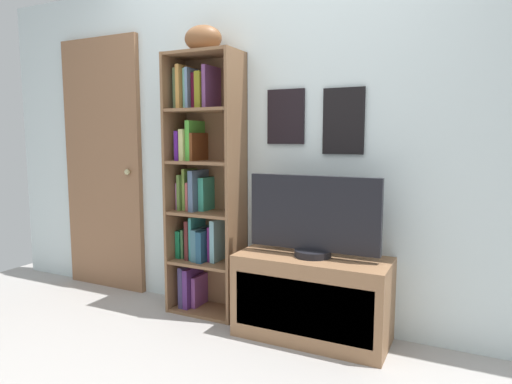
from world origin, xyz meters
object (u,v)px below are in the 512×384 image
object	(u,v)px
television	(313,217)
door	(103,166)
bookshelf	(201,187)
football	(203,39)
tv_stand	(312,297)

from	to	relation	value
television	door	world-z (taller)	door
bookshelf	football	world-z (taller)	football
bookshelf	football	bearing A→B (deg)	-30.75
bookshelf	television	xyz separation A→B (m)	(0.84, -0.10, -0.13)
bookshelf	door	bearing A→B (deg)	175.19
bookshelf	tv_stand	xyz separation A→B (m)	(0.84, -0.10, -0.62)
football	door	distance (m)	1.36
bookshelf	door	xyz separation A→B (m)	(-0.99, 0.08, 0.11)
bookshelf	door	size ratio (longest dim) A/B	0.89
bookshelf	tv_stand	distance (m)	1.05
tv_stand	door	xyz separation A→B (m)	(-1.83, 0.18, 0.74)
bookshelf	football	size ratio (longest dim) A/B	7.08
tv_stand	television	bearing A→B (deg)	90.00
door	football	bearing A→B (deg)	-6.26
football	tv_stand	xyz separation A→B (m)	(0.79, -0.07, -1.60)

